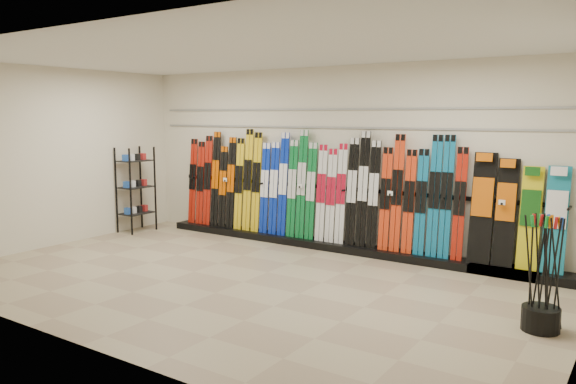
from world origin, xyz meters
The scene contains 12 objects.
floor centered at (0.00, 0.00, 0.00)m, with size 8.00×8.00×0.00m, color gray.
back_wall centered at (0.00, 2.50, 1.50)m, with size 8.00×8.00×0.00m, color beige.
left_wall centered at (-4.00, 0.00, 1.50)m, with size 5.00×5.00×0.00m, color beige.
ceiling centered at (0.00, 0.00, 3.00)m, with size 8.00×8.00×0.00m, color silver.
ski_rack_base centered at (0.22, 2.28, 0.06)m, with size 8.00×0.40×0.12m, color black.
skis centered at (-0.44, 2.31, 0.96)m, with size 5.37×0.18×1.84m.
snowboards centered at (2.90, 2.35, 0.86)m, with size 1.26×0.24×1.56m.
accessory_rack centered at (-3.75, 1.49, 0.80)m, with size 0.40×0.60×1.61m, color black.
pole_bin centered at (3.60, 0.37, 0.12)m, with size 0.38×0.38×0.25m, color black.
ski_poles centered at (3.60, 0.40, 0.61)m, with size 0.40×0.26×1.18m.
slatwall_rail_0 centered at (0.00, 2.48, 2.00)m, with size 7.60×0.02×0.03m, color gray.
slatwall_rail_1 centered at (0.00, 2.48, 2.30)m, with size 7.60×0.02×0.03m, color gray.
Camera 1 is at (4.51, -5.68, 2.20)m, focal length 35.00 mm.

